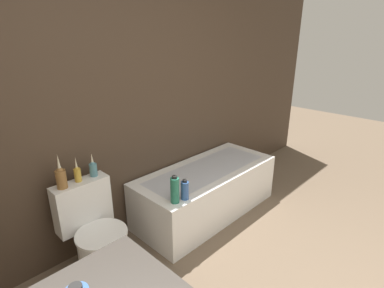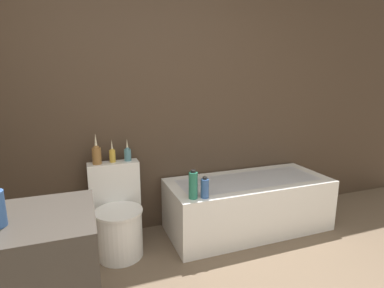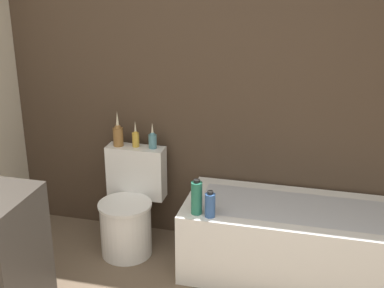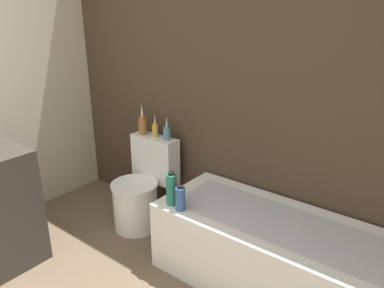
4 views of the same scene
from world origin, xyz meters
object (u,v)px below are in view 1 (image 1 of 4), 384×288
(bathtub, at_px, (206,190))
(shampoo_bottle_short, at_px, (185,190))
(shampoo_bottle_tall, at_px, (175,190))
(vase_gold, at_px, (61,177))
(vase_silver, at_px, (77,173))
(vase_bronze, at_px, (93,168))
(toilet, at_px, (97,239))

(bathtub, relative_size, shampoo_bottle_short, 8.75)
(shampoo_bottle_tall, bearing_deg, vase_gold, 147.66)
(bathtub, height_order, shampoo_bottle_tall, shampoo_bottle_tall)
(vase_silver, height_order, vase_bronze, vase_silver)
(toilet, xyz_separation_m, vase_silver, (0.00, 0.19, 0.50))
(bathtub, height_order, vase_silver, vase_silver)
(vase_silver, distance_m, shampoo_bottle_short, 0.85)
(bathtub, bearing_deg, toilet, 178.35)
(vase_gold, height_order, vase_bronze, vase_gold)
(shampoo_bottle_tall, bearing_deg, vase_silver, 141.20)
(toilet, bearing_deg, vase_bronze, 55.66)
(toilet, bearing_deg, shampoo_bottle_tall, -25.36)
(vase_gold, distance_m, vase_silver, 0.13)
(vase_bronze, relative_size, shampoo_bottle_short, 1.09)
(shampoo_bottle_tall, bearing_deg, shampoo_bottle_short, -12.25)
(bathtub, xyz_separation_m, toilet, (-1.23, 0.04, 0.06))
(vase_gold, distance_m, shampoo_bottle_short, 0.95)
(vase_gold, xyz_separation_m, vase_silver, (0.13, 0.02, -0.02))
(bathtub, bearing_deg, vase_bronze, 168.45)
(bathtub, height_order, vase_gold, vase_gold)
(vase_gold, xyz_separation_m, vase_bronze, (0.26, 0.02, -0.02))
(toilet, relative_size, vase_gold, 2.80)
(vase_silver, xyz_separation_m, shampoo_bottle_short, (0.67, -0.48, -0.22))
(vase_bronze, xyz_separation_m, shampoo_bottle_short, (0.54, -0.48, -0.22))
(bathtub, distance_m, vase_gold, 1.49)
(shampoo_bottle_short, bearing_deg, vase_silver, 144.17)
(vase_bronze, bearing_deg, toilet, -124.34)
(vase_silver, distance_m, shampoo_bottle_tall, 0.76)
(vase_gold, distance_m, shampoo_bottle_tall, 0.86)
(vase_bronze, bearing_deg, vase_silver, -179.67)
(bathtub, relative_size, vase_gold, 5.89)
(vase_silver, bearing_deg, vase_gold, -173.05)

